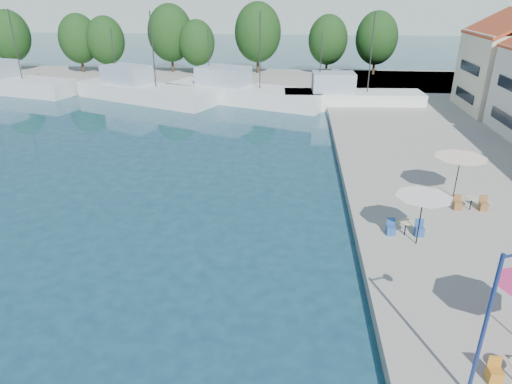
# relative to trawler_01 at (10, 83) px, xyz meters

# --- Properties ---
(quay_far) EXTENTS (90.00, 16.00, 0.60)m
(quay_far) POSITION_rel_trawler_01_xyz_m (25.06, 8.88, -0.77)
(quay_far) COLOR #A29E92
(quay_far) RESTS_ON ground
(hill_west) EXTENTS (180.00, 40.00, 16.00)m
(hill_west) POSITION_rel_trawler_01_xyz_m (3.06, 101.88, 6.93)
(hill_west) COLOR #9BAA9F
(hill_west) RESTS_ON ground
(hill_east) EXTENTS (140.00, 40.00, 12.00)m
(hill_east) POSITION_rel_trawler_01_xyz_m (73.06, 121.88, 4.93)
(hill_east) COLOR #9BAA9F
(hill_east) RESTS_ON ground
(trawler_01) EXTENTS (17.72, 8.95, 10.20)m
(trawler_01) POSITION_rel_trawler_01_xyz_m (0.00, 0.00, 0.00)
(trawler_01) COLOR silver
(trawler_01) RESTS_ON ground
(trawler_02) EXTENTS (17.58, 11.21, 10.20)m
(trawler_02) POSITION_rel_trawler_01_xyz_m (17.98, -3.11, -0.00)
(trawler_02) COLOR silver
(trawler_02) RESTS_ON ground
(trawler_03) EXTENTS (19.07, 11.16, 10.20)m
(trawler_03) POSITION_rel_trawler_01_xyz_m (29.54, -3.02, -0.00)
(trawler_03) COLOR white
(trawler_03) RESTS_ON ground
(trawler_04) EXTENTS (14.94, 4.57, 10.20)m
(trawler_04) POSITION_rel_trawler_01_xyz_m (41.53, -4.96, 0.00)
(trawler_04) COLOR white
(trawler_04) RESTS_ON ground
(tree_01) EXTENTS (5.86, 5.86, 8.68)m
(tree_01) POSITION_rel_trawler_01_xyz_m (-6.36, 11.97, 4.54)
(tree_01) COLOR #3F2B19
(tree_01) RESTS_ON quay_far
(tree_02) EXTENTS (5.56, 5.56, 8.22)m
(tree_02) POSITION_rel_trawler_01_xyz_m (4.29, 11.59, 4.28)
(tree_02) COLOR #3F2B19
(tree_02) RESTS_ON quay_far
(tree_03) EXTENTS (5.36, 5.36, 7.94)m
(tree_03) POSITION_rel_trawler_01_xyz_m (8.39, 11.28, 4.11)
(tree_03) COLOR #3F2B19
(tree_03) RESTS_ON quay_far
(tree_04) EXTENTS (6.42, 6.42, 9.51)m
(tree_04) POSITION_rel_trawler_01_xyz_m (17.45, 12.98, 5.02)
(tree_04) COLOR #3F2B19
(tree_04) RESTS_ON quay_far
(tree_05) EXTENTS (5.06, 5.06, 7.49)m
(tree_05) POSITION_rel_trawler_01_xyz_m (21.57, 11.45, 3.86)
(tree_05) COLOR #3F2B19
(tree_05) RESTS_ON quay_far
(tree_06) EXTENTS (6.60, 6.60, 9.77)m
(tree_06) POSITION_rel_trawler_01_xyz_m (30.04, 13.29, 5.17)
(tree_06) COLOR #3F2B19
(tree_06) RESTS_ON quay_far
(tree_07) EXTENTS (5.51, 5.51, 8.15)m
(tree_07) POSITION_rel_trawler_01_xyz_m (39.99, 13.45, 4.23)
(tree_07) COLOR #3F2B19
(tree_07) RESTS_ON quay_far
(tree_08) EXTENTS (5.84, 5.84, 8.65)m
(tree_08) POSITION_rel_trawler_01_xyz_m (46.74, 13.57, 4.52)
(tree_08) COLOR #3F2B19
(tree_08) RESTS_ON quay_far
(umbrella_white) EXTENTS (2.61, 2.61, 2.51)m
(umbrella_white) POSITION_rel_trawler_01_xyz_m (41.83, -34.96, 1.79)
(umbrella_white) COLOR black
(umbrella_white) RESTS_ON quay_right
(umbrella_cream) EXTENTS (2.99, 2.99, 2.47)m
(umbrella_cream) POSITION_rel_trawler_01_xyz_m (45.31, -29.16, 1.75)
(umbrella_cream) COLOR black
(umbrella_cream) RESTS_ON quay_right
(cafe_table_02) EXTENTS (1.82, 0.70, 0.76)m
(cafe_table_02) POSITION_rel_trawler_01_xyz_m (41.45, -34.14, -0.18)
(cafe_table_02) COLOR black
(cafe_table_02) RESTS_ON quay_right
(cafe_table_03) EXTENTS (1.82, 0.70, 0.76)m
(cafe_table_03) POSITION_rel_trawler_01_xyz_m (45.68, -30.90, -0.18)
(cafe_table_03) COLOR black
(cafe_table_03) RESTS_ON quay_right
(street_lamp) EXTENTS (0.98, 0.55, 5.03)m
(street_lamp) POSITION_rel_trawler_01_xyz_m (41.60, -43.93, 3.02)
(street_lamp) COLOR navy
(street_lamp) RESTS_ON quay_right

